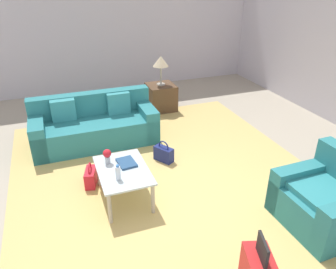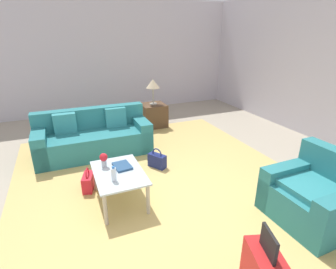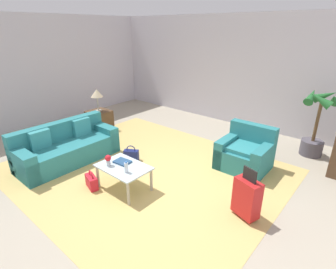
# 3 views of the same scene
# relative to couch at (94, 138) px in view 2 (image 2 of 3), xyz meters

# --- Properties ---
(ground_plane) EXTENTS (12.00, 12.00, 0.00)m
(ground_plane) POSITION_rel_couch_xyz_m (2.19, 0.60, -0.30)
(ground_plane) COLOR #A89E89
(wall_left) EXTENTS (0.12, 8.00, 3.10)m
(wall_left) POSITION_rel_couch_xyz_m (-2.87, 0.60, 1.25)
(wall_left) COLOR silver
(wall_left) RESTS_ON ground
(area_rug) EXTENTS (5.20, 4.40, 0.01)m
(area_rug) POSITION_rel_couch_xyz_m (1.59, 0.80, -0.30)
(area_rug) COLOR tan
(area_rug) RESTS_ON ground
(couch) EXTENTS (0.85, 2.11, 0.84)m
(couch) POSITION_rel_couch_xyz_m (0.00, 0.00, 0.00)
(couch) COLOR teal
(couch) RESTS_ON ground
(armchair) EXTENTS (0.99, 0.89, 0.88)m
(armchair) POSITION_rel_couch_xyz_m (3.09, 2.27, 0.00)
(armchair) COLOR teal
(armchair) RESTS_ON ground
(coffee_table) EXTENTS (0.93, 0.64, 0.46)m
(coffee_table) POSITION_rel_couch_xyz_m (1.79, 0.10, 0.10)
(coffee_table) COLOR silver
(coffee_table) RESTS_ON ground
(water_bottle) EXTENTS (0.06, 0.06, 0.20)m
(water_bottle) POSITION_rel_couch_xyz_m (1.99, -0.00, 0.26)
(water_bottle) COLOR silver
(water_bottle) RESTS_ON coffee_table
(coffee_table_book) EXTENTS (0.31, 0.24, 0.03)m
(coffee_table_book) POSITION_rel_couch_xyz_m (1.67, 0.18, 0.18)
(coffee_table_book) COLOR navy
(coffee_table_book) RESTS_ON coffee_table
(flower_vase) EXTENTS (0.11, 0.11, 0.21)m
(flower_vase) POSITION_rel_couch_xyz_m (1.57, -0.05, 0.28)
(flower_vase) COLOR #B2B7BC
(flower_vase) RESTS_ON coffee_table
(side_table) EXTENTS (0.58, 0.58, 0.56)m
(side_table) POSITION_rel_couch_xyz_m (-1.01, 1.60, -0.02)
(side_table) COLOR #513823
(side_table) RESTS_ON ground
(table_lamp) EXTENTS (0.33, 0.33, 0.61)m
(table_lamp) POSITION_rel_couch_xyz_m (-1.01, 1.60, 0.75)
(table_lamp) COLOR #ADA899
(table_lamp) RESTS_ON side_table
(handbag_navy) EXTENTS (0.35, 0.29, 0.36)m
(handbag_navy) POSITION_rel_couch_xyz_m (1.06, 0.92, -0.17)
(handbag_navy) COLOR navy
(handbag_navy) RESTS_ON ground
(handbag_red) EXTENTS (0.35, 0.22, 0.36)m
(handbag_red) POSITION_rel_couch_xyz_m (1.31, -0.27, -0.17)
(handbag_red) COLOR red
(handbag_red) RESTS_ON ground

